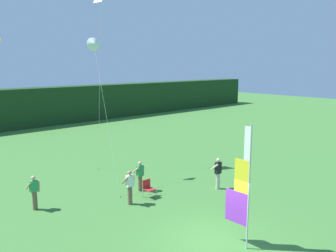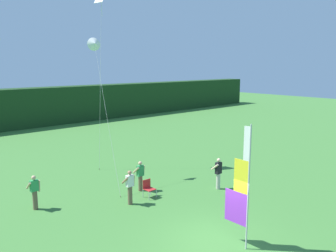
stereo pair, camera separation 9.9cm
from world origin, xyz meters
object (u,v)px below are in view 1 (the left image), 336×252
banner_flag (242,189)px  person_mid_field (130,186)px  kite_white_diamond_3 (100,3)px  person_far_right (218,173)px  person_near_banner (140,175)px  person_far_left (34,192)px  kite_white_delta_0 (94,44)px  folding_chair (148,187)px

banner_flag → person_mid_field: banner_flag is taller
kite_white_diamond_3 → person_far_right: bearing=-75.7°
person_mid_field → kite_white_diamond_3: kite_white_diamond_3 is taller
person_near_banner → person_far_right: (3.25, -2.60, 0.05)m
person_mid_field → person_near_banner: bearing=36.5°
person_near_banner → person_far_left: bearing=164.7°
banner_flag → person_far_left: size_ratio=2.83×
kite_white_delta_0 → kite_white_diamond_3: kite_white_diamond_3 is taller
person_far_right → folding_chair: 3.88m
person_mid_field → kite_white_delta_0: (1.09, 4.60, 6.82)m
kite_white_delta_0 → person_near_banner: bearing=-83.8°
person_mid_field → person_far_right: person_far_right is taller
person_far_right → kite_white_delta_0: kite_white_delta_0 is taller
person_near_banner → kite_white_diamond_3: (1.24, 5.28, 9.46)m
banner_flag → person_far_left: (-4.26, 8.33, -1.34)m
person_far_left → folding_chair: person_far_left is taller
person_far_left → kite_white_diamond_3: kite_white_diamond_3 is taller
person_mid_field → kite_white_diamond_3: 11.70m
folding_chair → kite_white_delta_0: size_ratio=0.11×
person_far_right → person_mid_field: bearing=162.3°
banner_flag → kite_white_diamond_3: bearing=80.5°
person_far_left → folding_chair: 5.37m
banner_flag → person_far_left: bearing=117.1°
folding_chair → banner_flag: bearing=-95.3°
person_near_banner → folding_chair: size_ratio=1.81×
person_far_left → kite_white_delta_0: 8.56m
kite_white_delta_0 → person_mid_field: bearing=-103.4°
kite_white_delta_0 → kite_white_diamond_3: bearing=47.5°
banner_flag → folding_chair: (0.55, 5.98, -1.69)m
banner_flag → kite_white_delta_0: kite_white_delta_0 is taller
person_mid_field → kite_white_delta_0: kite_white_delta_0 is taller
banner_flag → folding_chair: bearing=84.7°
banner_flag → person_far_right: size_ratio=2.71×
person_far_left → kite_white_diamond_3: 12.01m
person_near_banner → kite_white_delta_0: (-0.38, 3.51, 6.85)m
person_near_banner → folding_chair: person_near_banner is taller
person_mid_field → kite_white_diamond_3: bearing=66.9°
person_near_banner → person_mid_field: size_ratio=0.96×
banner_flag → kite_white_delta_0: bearing=87.7°
banner_flag → kite_white_diamond_3: kite_white_diamond_3 is taller
folding_chair → kite_white_diamond_3: 11.72m
banner_flag → folding_chair: 6.24m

